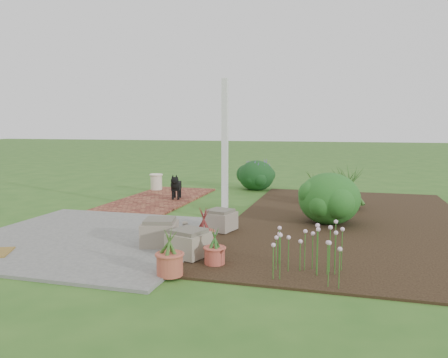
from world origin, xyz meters
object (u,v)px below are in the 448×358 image
(cream_ceramic_urn, at_px, (156,182))
(evergreen_shrub, at_px, (329,197))
(black_dog, at_px, (176,185))
(stone_trough_near, at_px, (160,234))

(cream_ceramic_urn, xyz_separation_m, evergreen_shrub, (4.45, -2.74, 0.24))
(cream_ceramic_urn, height_order, evergreen_shrub, evergreen_shrub)
(black_dog, distance_m, cream_ceramic_urn, 1.61)
(black_dog, relative_size, evergreen_shrub, 0.58)
(stone_trough_near, distance_m, cream_ceramic_urn, 5.34)
(black_dog, bearing_deg, evergreen_shrub, -37.39)
(black_dog, bearing_deg, cream_ceramic_urn, 116.94)
(stone_trough_near, height_order, cream_ceramic_urn, cream_ceramic_urn)
(stone_trough_near, bearing_deg, cream_ceramic_urn, 114.92)
(evergreen_shrub, bearing_deg, stone_trough_near, -136.27)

